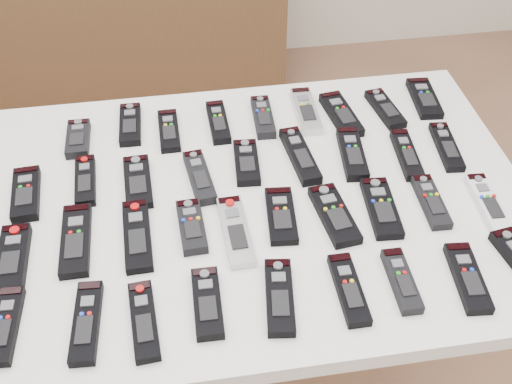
{
  "coord_description": "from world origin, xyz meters",
  "views": [
    {
      "loc": [
        -0.07,
        -0.94,
        1.79
      ],
      "look_at": [
        0.09,
        0.09,
        0.8
      ],
      "focal_mm": 45.0,
      "sensor_mm": 36.0,
      "label": 1
    }
  ],
  "objects": [
    {
      "name": "remote_29",
      "position": [
        -0.28,
        -0.2,
        0.79
      ],
      "size": [
        0.06,
        0.18,
        0.02
      ],
      "primitive_type": "cube",
      "rotation": [
        0.0,
        0.0,
        -0.07
      ],
      "color": "black",
      "rests_on": "table"
    },
    {
      "name": "remote_9",
      "position": [
        -0.42,
        0.18,
        0.79
      ],
      "size": [
        0.07,
        0.17,
        0.02
      ],
      "primitive_type": "cube",
      "rotation": [
        0.0,
        0.0,
        0.06
      ],
      "color": "black",
      "rests_on": "table"
    },
    {
      "name": "remote_17",
      "position": [
        0.58,
        0.19,
        0.79
      ],
      "size": [
        0.06,
        0.18,
        0.02
      ],
      "primitive_type": "cube",
      "rotation": [
        0.0,
        0.0,
        -0.1
      ],
      "color": "black",
      "rests_on": "table"
    },
    {
      "name": "remote_27",
      "position": [
        0.6,
        -0.02,
        0.79
      ],
      "size": [
        0.06,
        0.18,
        0.02
      ],
      "primitive_type": "cube",
      "rotation": [
        0.0,
        0.0,
        -0.05
      ],
      "color": "silver",
      "rests_on": "table"
    },
    {
      "name": "remote_26",
      "position": [
        0.47,
        0.01,
        0.79
      ],
      "size": [
        0.05,
        0.16,
        0.02
      ],
      "primitive_type": "cube",
      "rotation": [
        0.0,
        0.0,
        -0.04
      ],
      "color": "black",
      "rests_on": "table"
    },
    {
      "name": "remote_23",
      "position": [
        0.13,
        0.02,
        0.79
      ],
      "size": [
        0.07,
        0.17,
        0.02
      ],
      "primitive_type": "cube",
      "rotation": [
        0.0,
        0.0,
        -0.09
      ],
      "color": "black",
      "rests_on": "table"
    },
    {
      "name": "remote_32",
      "position": [
        0.09,
        -0.2,
        0.79
      ],
      "size": [
        0.07,
        0.18,
        0.02
      ],
      "primitive_type": "cube",
      "rotation": [
        0.0,
        0.0,
        -0.13
      ],
      "color": "black",
      "rests_on": "table"
    },
    {
      "name": "remote_5",
      "position": [
        0.27,
        0.38,
        0.79
      ],
      "size": [
        0.06,
        0.18,
        0.02
      ],
      "primitive_type": "cube",
      "rotation": [
        0.0,
        0.0,
        -0.02
      ],
      "color": "#B7B7BC",
      "rests_on": "table"
    },
    {
      "name": "remote_30",
      "position": [
        -0.17,
        -0.21,
        0.79
      ],
      "size": [
        0.06,
        0.18,
        0.02
      ],
      "primitive_type": "cube",
      "rotation": [
        0.0,
        0.0,
        0.06
      ],
      "color": "black",
      "rests_on": "table"
    },
    {
      "name": "remote_25",
      "position": [
        0.36,
        0.01,
        0.79
      ],
      "size": [
        0.07,
        0.18,
        0.02
      ],
      "primitive_type": "cube",
      "rotation": [
        0.0,
        0.0,
        -0.07
      ],
      "color": "black",
      "rests_on": "table"
    },
    {
      "name": "remote_33",
      "position": [
        0.23,
        -0.2,
        0.79
      ],
      "size": [
        0.05,
        0.17,
        0.02
      ],
      "primitive_type": "cube",
      "rotation": [
        0.0,
        0.0,
        -0.0
      ],
      "color": "black",
      "rests_on": "table"
    },
    {
      "name": "remote_1",
      "position": [
        -0.19,
        0.4,
        0.79
      ],
      "size": [
        0.06,
        0.16,
        0.02
      ],
      "primitive_type": "cube",
      "rotation": [
        0.0,
        0.0,
        -0.02
      ],
      "color": "black",
      "rests_on": "table"
    },
    {
      "name": "remote_8",
      "position": [
        0.6,
        0.39,
        0.79
      ],
      "size": [
        0.07,
        0.17,
        0.02
      ],
      "primitive_type": "cube",
      "rotation": [
        0.0,
        0.0,
        -0.09
      ],
      "color": "black",
      "rests_on": "table"
    },
    {
      "name": "remote_13",
      "position": [
        0.09,
        0.21,
        0.79
      ],
      "size": [
        0.07,
        0.15,
        0.02
      ],
      "primitive_type": "cube",
      "rotation": [
        0.0,
        0.0,
        -0.07
      ],
      "color": "black",
      "rests_on": "table"
    },
    {
      "name": "remote_34",
      "position": [
        0.34,
        -0.2,
        0.79
      ],
      "size": [
        0.05,
        0.15,
        0.02
      ],
      "primitive_type": "cube",
      "rotation": [
        0.0,
        0.0,
        -0.02
      ],
      "color": "black",
      "rests_on": "table"
    },
    {
      "name": "remote_18",
      "position": [
        -0.43,
        -0.02,
        0.79
      ],
      "size": [
        0.06,
        0.17,
        0.02
      ],
      "primitive_type": "cube",
      "rotation": [
        0.0,
        0.0,
        -0.0
      ],
      "color": "black",
      "rests_on": "table"
    },
    {
      "name": "remote_15",
      "position": [
        0.34,
        0.2,
        0.79
      ],
      "size": [
        0.07,
        0.18,
        0.02
      ],
      "primitive_type": "cube",
      "rotation": [
        0.0,
        0.0,
        -0.1
      ],
      "color": "black",
      "rests_on": "table"
    },
    {
      "name": "remote_24",
      "position": [
        0.25,
        0.0,
        0.79
      ],
      "size": [
        0.08,
        0.18,
        0.02
      ],
      "primitive_type": "cube",
      "rotation": [
        0.0,
        0.0,
        0.12
      ],
      "color": "black",
      "rests_on": "table"
    },
    {
      "name": "remote_28",
      "position": [
        -0.43,
        -0.18,
        0.79
      ],
      "size": [
        0.06,
        0.17,
        0.02
      ],
      "primitive_type": "cube",
      "rotation": [
        0.0,
        0.0,
        -0.06
      ],
      "color": "black",
      "rests_on": "table"
    },
    {
      "name": "remote_14",
      "position": [
        0.22,
        0.21,
        0.79
      ],
      "size": [
        0.07,
        0.2,
        0.02
      ],
      "primitive_type": "cube",
      "rotation": [
        0.0,
        0.0,
        0.1
      ],
      "color": "black",
      "rests_on": "table"
    },
    {
      "name": "remote_2",
      "position": [
        -0.09,
        0.36,
        0.79
      ],
      "size": [
        0.05,
        0.16,
        0.02
      ],
      "primitive_type": "cube",
      "rotation": [
        0.0,
        0.0,
        0.01
      ],
      "color": "black",
      "rests_on": "table"
    },
    {
      "name": "remote_31",
      "position": [
        -0.05,
        -0.19,
        0.79
      ],
      "size": [
        0.06,
        0.16,
        0.02
      ],
      "primitive_type": "cube",
      "rotation": [
        0.0,
        0.0,
        -0.02
      ],
      "color": "black",
      "rests_on": "table"
    },
    {
      "name": "remote_19",
      "position": [
        -0.31,
        0.01,
        0.79
      ],
      "size": [
        0.06,
        0.2,
        0.02
      ],
      "primitive_type": "cube",
      "rotation": [
        0.0,
        0.0,
        -0.0
      ],
      "color": "black",
      "rests_on": "table"
    },
    {
      "name": "remote_3",
      "position": [
        0.04,
        0.37,
        0.79
      ],
      "size": [
        0.05,
        0.16,
        0.02
      ],
      "primitive_type": "cube",
      "rotation": [
        0.0,
        0.0,
        0.02
      ],
      "color": "black",
      "rests_on": "table"
    },
    {
      "name": "remote_6",
      "position": [
        0.36,
        0.35,
        0.79
      ],
      "size": [
        0.08,
        0.18,
        0.02
      ],
      "primitive_type": "cube",
      "rotation": [
        0.0,
        0.0,
        0.13
      ],
      "color": "black",
      "rests_on": "table"
    },
    {
      "name": "remote_4",
      "position": [
        0.15,
        0.38,
        0.79
      ],
      "size": [
        0.05,
        0.16,
        0.02
      ],
      "primitive_type": "cube",
      "rotation": [
        0.0,
        0.0,
        -0.04
      ],
      "color": "black",
      "rests_on": "table"
    },
    {
      "name": "table",
      "position": [
        0.09,
        0.09,
        0.72
      ],
      "size": [
        1.25,
        0.88,
        0.78
      ],
      "color": "white",
      "rests_on": "ground"
    },
    {
      "name": "remote_20",
      "position": [
        -0.18,
        0.01,
        0.79
      ],
      "size": [
        0.06,
        0.2,
        0.02
      ],
      "primitive_type": "cube",
      "rotation": [
        0.0,
        0.0,
        0.03
      ],
      "color": "black",
      "rests_on": "table"
    },
    {
      "name": "remote_7",
      "position": [
        0.48,
        0.36,
        0.79
      ],
      "size": [
        0.07,
        0.16,
        0.02
      ],
      "primitive_type": "cube",
      "rotation": [
        0.0,
        0.0,
        0.14
      ],
      "color": "black",
      "rests_on": "table"
    },
    {
      "name": "remote_0",
      "position": [
        -0.32,
        0.36,
        0.79
      ],
      "size": [
        0.06,
        0.13,
        0.02
      ],
      "primitive_type": "cube",
      "rotation": [
        0.0,
        0.0,
        -0.01
      ],
      "color": "black",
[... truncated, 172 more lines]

